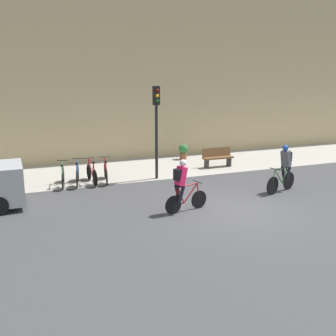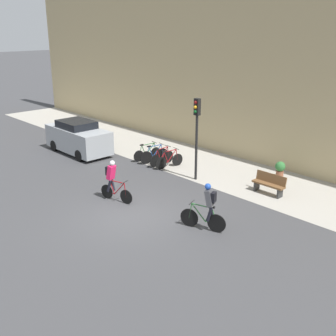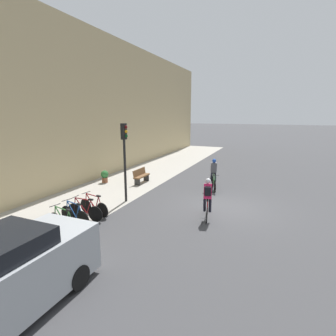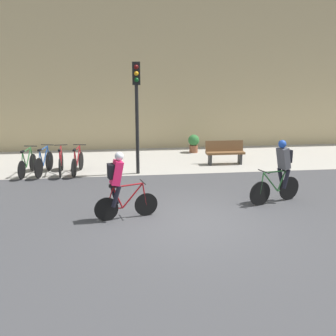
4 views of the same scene
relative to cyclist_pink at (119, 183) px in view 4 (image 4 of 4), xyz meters
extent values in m
plane|color=#3D3D3F|center=(1.74, -0.47, -0.95)|extent=(200.00, 200.00, 0.00)
cube|color=#A39E93|center=(1.74, 6.28, -0.94)|extent=(44.00, 4.50, 0.01)
cube|color=tan|center=(1.74, 8.83, 3.82)|extent=(44.00, 0.60, 9.54)
cylinder|color=black|center=(0.68, 0.16, -0.64)|extent=(0.60, 0.17, 0.61)
cylinder|color=black|center=(-0.33, -0.08, -0.64)|extent=(0.60, 0.17, 0.61)
cylinder|color=maroon|center=(0.34, 0.08, -0.36)|extent=(0.56, 0.17, 0.62)
cylinder|color=maroon|center=(-0.04, -0.01, -0.37)|extent=(0.27, 0.10, 0.58)
cylinder|color=maroon|center=(0.22, 0.05, -0.08)|extent=(0.76, 0.21, 0.07)
cylinder|color=maroon|center=(-0.13, -0.03, -0.65)|extent=(0.41, 0.13, 0.05)
cylinder|color=maroon|center=(-0.24, -0.06, -0.37)|extent=(0.22, 0.08, 0.56)
cylinder|color=maroon|center=(0.64, 0.15, -0.35)|extent=(0.12, 0.06, 0.59)
cylinder|color=black|center=(0.60, 0.14, -0.02)|extent=(0.13, 0.45, 0.03)
cube|color=black|center=(-0.15, -0.03, -0.05)|extent=(0.21, 0.12, 0.06)
cube|color=#EA1E56|center=(-0.05, -0.01, 0.28)|extent=(0.38, 0.38, 0.63)
sphere|color=silver|center=(0.03, 0.01, 0.69)|extent=(0.26, 0.26, 0.22)
cylinder|color=black|center=(-0.08, -0.13, -0.30)|extent=(0.29, 0.17, 0.56)
cylinder|color=black|center=(-0.13, 0.08, -0.30)|extent=(0.26, 0.16, 0.56)
cube|color=black|center=(-0.19, -0.04, 0.33)|extent=(0.20, 0.28, 0.36)
cylinder|color=black|center=(3.85, 0.57, -0.60)|extent=(0.66, 0.27, 0.69)
cylinder|color=black|center=(4.83, 0.93, -0.60)|extent=(0.66, 0.27, 0.69)
cylinder|color=#2D6B33|center=(4.19, 0.69, -0.32)|extent=(0.55, 0.24, 0.62)
cylinder|color=#2D6B33|center=(4.55, 0.82, -0.33)|extent=(0.26, 0.13, 0.58)
cylinder|color=#2D6B33|center=(4.29, 0.73, -0.04)|extent=(0.74, 0.30, 0.07)
cylinder|color=#2D6B33|center=(4.64, 0.86, -0.61)|extent=(0.41, 0.17, 0.05)
cylinder|color=#2D6B33|center=(4.75, 0.90, -0.33)|extent=(0.22, 0.11, 0.56)
cylinder|color=#2D6B33|center=(3.89, 0.58, -0.31)|extent=(0.12, 0.07, 0.59)
cylinder|color=black|center=(3.93, 0.60, 0.02)|extent=(0.18, 0.44, 0.03)
cube|color=black|center=(4.66, 0.86, -0.01)|extent=(0.22, 0.14, 0.06)
cube|color=#4C4C51|center=(4.56, 0.83, 0.32)|extent=(0.41, 0.41, 0.63)
sphere|color=#1E47AD|center=(4.49, 0.80, 0.73)|extent=(0.28, 0.28, 0.22)
cylinder|color=black|center=(4.57, 0.95, -0.26)|extent=(0.30, 0.20, 0.56)
cylinder|color=black|center=(4.65, 0.74, -0.26)|extent=(0.26, 0.19, 0.56)
cube|color=black|center=(4.69, 0.88, 0.37)|extent=(0.22, 0.29, 0.36)
cylinder|color=black|center=(-3.08, 5.13, -0.63)|extent=(0.14, 0.62, 0.62)
cylinder|color=black|center=(-3.25, 4.08, -0.63)|extent=(0.14, 0.62, 0.62)
cylinder|color=#2D6B33|center=(-3.14, 4.78, -0.35)|extent=(0.13, 0.58, 0.62)
cylinder|color=#2D6B33|center=(-3.20, 4.39, -0.37)|extent=(0.08, 0.27, 0.58)
cylinder|color=#2D6B33|center=(-3.15, 4.66, -0.07)|extent=(0.17, 0.78, 0.07)
cylinder|color=#2D6B33|center=(-3.22, 4.29, -0.64)|extent=(0.10, 0.43, 0.05)
cylinder|color=#2D6B33|center=(-3.23, 4.18, -0.36)|extent=(0.07, 0.22, 0.56)
cylinder|color=#2D6B33|center=(-3.08, 5.09, -0.34)|extent=(0.06, 0.12, 0.59)
cylinder|color=black|center=(-3.09, 5.05, -0.01)|extent=(0.46, 0.10, 0.03)
cube|color=black|center=(-3.22, 4.27, -0.04)|extent=(0.11, 0.21, 0.06)
cylinder|color=black|center=(-2.49, 5.10, -0.60)|extent=(0.18, 0.69, 0.70)
cylinder|color=black|center=(-2.69, 4.12, -0.60)|extent=(0.18, 0.69, 0.70)
cylinder|color=#1E478C|center=(-2.56, 4.77, -0.32)|extent=(0.15, 0.55, 0.62)
cylinder|color=#1E478C|center=(-2.63, 4.40, -0.33)|extent=(0.09, 0.26, 0.58)
cylinder|color=#1E478C|center=(-2.58, 4.66, -0.03)|extent=(0.19, 0.74, 0.07)
cylinder|color=#1E478C|center=(-2.65, 4.31, -0.61)|extent=(0.11, 0.40, 0.05)
cylinder|color=#1E478C|center=(-2.67, 4.21, -0.32)|extent=(0.07, 0.21, 0.56)
cylinder|color=#1E478C|center=(-2.50, 5.06, -0.31)|extent=(0.06, 0.12, 0.58)
cylinder|color=black|center=(-2.50, 5.02, 0.02)|extent=(0.46, 0.12, 0.03)
cube|color=black|center=(-2.66, 4.29, -0.01)|extent=(0.12, 0.21, 0.06)
cylinder|color=black|center=(-2.04, 5.12, -0.62)|extent=(0.07, 0.66, 0.66)
cylinder|color=black|center=(-1.99, 4.09, -0.62)|extent=(0.07, 0.66, 0.66)
cylinder|color=maroon|center=(-2.02, 4.77, -0.34)|extent=(0.07, 0.57, 0.62)
cylinder|color=maroon|center=(-2.00, 4.39, -0.35)|extent=(0.05, 0.27, 0.58)
cylinder|color=maroon|center=(-2.02, 4.66, -0.05)|extent=(0.08, 0.77, 0.07)
cylinder|color=maroon|center=(-2.00, 4.30, -0.63)|extent=(0.05, 0.41, 0.05)
cylinder|color=maroon|center=(-1.99, 4.19, -0.34)|extent=(0.04, 0.22, 0.56)
cylinder|color=maroon|center=(-2.04, 5.08, -0.33)|extent=(0.04, 0.12, 0.59)
cylinder|color=black|center=(-2.04, 5.04, 0.00)|extent=(0.46, 0.05, 0.03)
cube|color=black|center=(-2.00, 4.28, -0.03)|extent=(0.09, 0.20, 0.06)
cylinder|color=black|center=(-1.36, 5.11, -0.62)|extent=(0.13, 0.64, 0.64)
cylinder|color=black|center=(-1.52, 4.11, -0.62)|extent=(0.13, 0.64, 0.64)
cylinder|color=maroon|center=(-1.42, 4.77, -0.34)|extent=(0.13, 0.55, 0.62)
cylinder|color=maroon|center=(-1.47, 4.40, -0.36)|extent=(0.08, 0.26, 0.58)
cylinder|color=maroon|center=(-1.43, 4.66, -0.06)|extent=(0.16, 0.75, 0.07)
cylinder|color=maroon|center=(-1.49, 4.31, -0.63)|extent=(0.09, 0.41, 0.05)
cylinder|color=maroon|center=(-1.51, 4.20, -0.35)|extent=(0.06, 0.21, 0.56)
cylinder|color=maroon|center=(-1.37, 5.07, -0.33)|extent=(0.05, 0.12, 0.58)
cylinder|color=black|center=(-1.38, 5.03, 0.00)|extent=(0.46, 0.10, 0.03)
cube|color=black|center=(-1.49, 4.29, -0.03)|extent=(0.11, 0.21, 0.06)
cylinder|color=black|center=(0.67, 4.32, 0.98)|extent=(0.12, 0.12, 3.85)
cube|color=black|center=(0.67, 4.32, 2.52)|extent=(0.26, 0.20, 0.76)
sphere|color=#590C0C|center=(0.67, 4.19, 2.73)|extent=(0.15, 0.15, 0.15)
sphere|color=orange|center=(0.67, 4.19, 2.52)|extent=(0.15, 0.15, 0.15)
sphere|color=#0C4719|center=(0.67, 4.19, 2.31)|extent=(0.15, 0.15, 0.15)
cube|color=brown|center=(4.06, 5.26, -0.50)|extent=(1.47, 0.40, 0.08)
cube|color=brown|center=(4.06, 5.44, -0.26)|extent=(1.47, 0.12, 0.40)
cube|color=#2D2D2D|center=(3.48, 5.26, -0.72)|extent=(0.08, 0.36, 0.45)
cube|color=#2D2D2D|center=(4.65, 5.26, -0.72)|extent=(0.08, 0.36, 0.45)
cylinder|color=brown|center=(3.24, 7.47, -0.79)|extent=(0.36, 0.36, 0.32)
sphere|color=#2D6B33|center=(3.24, 7.47, -0.41)|extent=(0.48, 0.48, 0.48)
camera|label=1|loc=(-5.08, -11.91, 3.61)|focal=45.00mm
camera|label=2|loc=(13.36, -9.49, 6.06)|focal=45.00mm
camera|label=3|loc=(-10.01, -2.48, 3.36)|focal=28.00mm
camera|label=4|loc=(0.02, -10.08, 3.01)|focal=45.00mm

